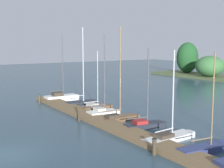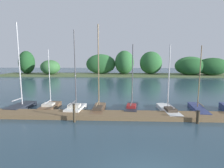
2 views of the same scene
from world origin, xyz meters
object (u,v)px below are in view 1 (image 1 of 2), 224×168
Objects in this scene: sailboat_6 at (170,136)px; mooring_piling_1 at (79,113)px; sailboat_0 at (62,97)px; mooring_piling_2 at (154,147)px; sailboat_4 at (118,116)px; sailboat_2 at (97,107)px; sailboat_7 at (210,147)px; mooring_piling_0 at (39,99)px; sailboat_3 at (103,112)px; sailboat_5 at (146,124)px; sailboat_1 at (83,101)px.

mooring_piling_1 is at bearing 105.68° from sailboat_6.
sailboat_0 is 19.27m from mooring_piling_2.
mooring_piling_2 is at bearing -109.53° from sailboat_4.
sailboat_7 is at bearing -91.82° from sailboat_2.
mooring_piling_0 is at bearing -179.59° from mooring_piling_2.
sailboat_3 is 7.30× the size of mooring_piling_2.
mooring_piling_0 is 0.99× the size of mooring_piling_2.
sailboat_7 is 20.40m from mooring_piling_0.
sailboat_7 is at bearing -82.53° from sailboat_3.
sailboat_5 is (14.35, 0.60, -0.07)m from sailboat_0.
mooring_piling_2 is (-1.34, -3.21, 0.23)m from sailboat_7.
sailboat_0 is at bearing 109.22° from sailboat_1.
sailboat_2 is 5.70× the size of mooring_piling_2.
sailboat_0 is at bearing 172.14° from mooring_piling_2.
mooring_piling_2 is (1.51, -2.70, 0.22)m from sailboat_6.
sailboat_4 is 5.40× the size of mooring_piling_1.
sailboat_1 is at bearing 85.47° from sailboat_4.
sailboat_6 reaches higher than sailboat_2.
mooring_piling_2 is (9.36, 0.13, -0.22)m from mooring_piling_1.
sailboat_6 is at bearing 106.28° from sailboat_7.
mooring_piling_1 is 9.37m from mooring_piling_2.
sailboat_3 is at bearing -108.40° from sailboat_2.
sailboat_5 is 1.02× the size of sailboat_7.
sailboat_1 is 1.42× the size of sailboat_2.
sailboat_5 is at bearing -86.38° from sailboat_0.
sailboat_0 is at bearing 97.70° from sailboat_7.
sailboat_1 is 8.14× the size of mooring_piling_0.
sailboat_1 reaches higher than sailboat_3.
sailboat_0 is at bearing 94.17° from sailboat_3.
sailboat_5 is 4.22× the size of mooring_piling_1.
sailboat_3 reaches higher than mooring_piling_0.
sailboat_7 is at bearing 67.31° from mooring_piling_2.
sailboat_0 is at bearing 100.70° from sailboat_5.
mooring_piling_1 is at bearing -104.64° from sailboat_0.
sailboat_3 reaches higher than sailboat_5.
mooring_piling_2 is (15.45, -3.42, 0.13)m from sailboat_1.
mooring_piling_2 is at bearing -106.11° from sailboat_2.
mooring_piling_0 is (-3.33, -3.55, 0.13)m from sailboat_1.
sailboat_0 reaches higher than mooring_piling_1.
sailboat_6 reaches higher than mooring_piling_0.
sailboat_7 is (2.85, 0.51, -0.01)m from sailboat_6.
sailboat_5 reaches higher than mooring_piling_0.
sailboat_1 is (3.64, 0.79, -0.03)m from sailboat_0.
sailboat_7 is (6.08, -0.02, -0.06)m from sailboat_5.
mooring_piling_1 is (-7.86, -2.83, 0.44)m from sailboat_6.
sailboat_6 reaches higher than sailboat_7.
sailboat_2 is 5.73× the size of mooring_piling_0.
sailboat_2 is 0.78× the size of sailboat_3.
sailboat_4 is at bearing 62.28° from mooring_piling_1.
sailboat_7 is at bearing 17.32° from mooring_piling_1.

